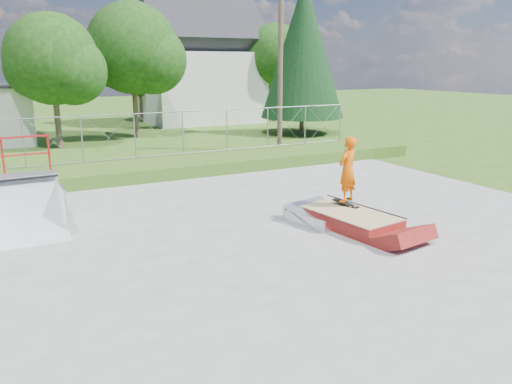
% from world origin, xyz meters
% --- Properties ---
extents(ground, '(120.00, 120.00, 0.00)m').
position_xyz_m(ground, '(0.00, 0.00, 0.00)').
color(ground, '#335A19').
rests_on(ground, ground).
extents(concrete_pad, '(20.00, 16.00, 0.04)m').
position_xyz_m(concrete_pad, '(0.00, 0.00, 0.02)').
color(concrete_pad, gray).
rests_on(concrete_pad, ground).
extents(grass_berm, '(24.00, 3.00, 0.50)m').
position_xyz_m(grass_berm, '(0.00, 9.50, 0.25)').
color(grass_berm, '#335A19').
rests_on(grass_berm, ground).
extents(grind_box, '(1.76, 3.02, 0.42)m').
position_xyz_m(grind_box, '(3.09, 0.95, 0.21)').
color(grind_box, maroon).
rests_on(grind_box, concrete_pad).
extents(quarter_pipe, '(2.43, 2.08, 2.37)m').
position_xyz_m(quarter_pipe, '(-4.73, 3.95, 1.19)').
color(quarter_pipe, '#AEB0B6').
rests_on(quarter_pipe, concrete_pad).
extents(flat_bank_ramp, '(1.76, 1.84, 0.45)m').
position_xyz_m(flat_bank_ramp, '(2.69, 1.47, 0.22)').
color(flat_bank_ramp, '#AEB0B6').
rests_on(flat_bank_ramp, concrete_pad).
extents(skateboard, '(0.48, 0.82, 0.13)m').
position_xyz_m(skateboard, '(3.38, 1.34, 0.47)').
color(skateboard, black).
rests_on(skateboard, grind_box).
extents(skater, '(0.75, 0.62, 1.77)m').
position_xyz_m(skater, '(3.38, 1.34, 1.35)').
color(skater, '#EA5A05').
rests_on(skater, grind_box).
extents(chain_link_fence, '(20.00, 0.06, 1.80)m').
position_xyz_m(chain_link_fence, '(0.00, 10.50, 1.40)').
color(chain_link_fence, gray).
rests_on(chain_link_fence, grass_berm).
extents(gable_house, '(8.40, 6.08, 8.94)m').
position_xyz_m(gable_house, '(9.00, 26.00, 3.84)').
color(gable_house, silver).
rests_on(gable_house, ground).
extents(utility_pole, '(0.24, 0.24, 8.00)m').
position_xyz_m(utility_pole, '(7.50, 12.00, 4.00)').
color(utility_pole, brown).
rests_on(utility_pole, ground).
extents(tree_left_near, '(4.76, 4.48, 6.65)m').
position_xyz_m(tree_left_near, '(-1.75, 17.83, 4.24)').
color(tree_left_near, brown).
rests_on(tree_left_near, ground).
extents(tree_center, '(5.44, 5.12, 7.60)m').
position_xyz_m(tree_center, '(2.78, 19.81, 4.85)').
color(tree_center, brown).
rests_on(tree_center, ground).
extents(tree_right_far, '(5.10, 4.80, 7.12)m').
position_xyz_m(tree_right_far, '(14.27, 23.82, 4.54)').
color(tree_right_far, brown).
rests_on(tree_right_far, ground).
extents(tree_back_mid, '(4.08, 3.84, 5.70)m').
position_xyz_m(tree_back_mid, '(5.21, 27.86, 3.63)').
color(tree_back_mid, brown).
rests_on(tree_back_mid, ground).
extents(conifer_tree, '(5.04, 5.04, 9.10)m').
position_xyz_m(conifer_tree, '(12.00, 17.00, 5.05)').
color(conifer_tree, brown).
rests_on(conifer_tree, ground).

